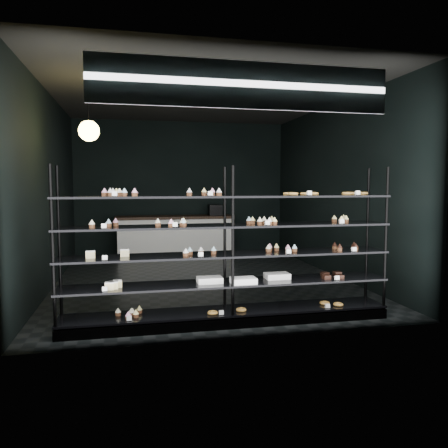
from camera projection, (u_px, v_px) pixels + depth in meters
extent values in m
cube|color=black|center=(202.00, 280.00, 7.75)|extent=(5.00, 6.00, 0.01)
cube|color=black|center=(201.00, 97.00, 7.47)|extent=(5.00, 6.00, 0.01)
cube|color=black|center=(182.00, 189.00, 10.53)|extent=(5.00, 0.01, 3.20)
cube|color=black|center=(246.00, 193.00, 4.69)|extent=(5.00, 0.01, 3.20)
cube|color=black|center=(50.00, 191.00, 7.09)|extent=(0.01, 6.00, 3.20)
cube|color=black|center=(334.00, 190.00, 8.13)|extent=(0.01, 6.00, 3.20)
cube|color=black|center=(229.00, 318.00, 5.35)|extent=(4.00, 0.50, 0.12)
cylinder|color=black|center=(53.00, 251.00, 4.64)|extent=(0.04, 0.04, 1.85)
cylinder|color=black|center=(59.00, 246.00, 5.07)|extent=(0.04, 0.04, 1.85)
cylinder|color=black|center=(233.00, 246.00, 5.05)|extent=(0.04, 0.04, 1.85)
cylinder|color=black|center=(225.00, 241.00, 5.48)|extent=(0.04, 0.04, 1.85)
cylinder|color=black|center=(386.00, 241.00, 5.46)|extent=(0.04, 0.04, 1.85)
cylinder|color=black|center=(367.00, 237.00, 5.89)|extent=(0.04, 0.04, 1.85)
cube|color=black|center=(229.00, 311.00, 5.34)|extent=(4.00, 0.50, 0.03)
cube|color=black|center=(229.00, 283.00, 5.31)|extent=(4.00, 0.50, 0.02)
cube|color=black|center=(229.00, 254.00, 5.28)|extent=(4.00, 0.50, 0.02)
cube|color=black|center=(229.00, 226.00, 5.25)|extent=(4.00, 0.50, 0.02)
cube|color=black|center=(229.00, 197.00, 5.22)|extent=(4.00, 0.50, 0.02)
cube|color=white|center=(119.00, 194.00, 4.77)|extent=(0.06, 0.04, 0.06)
cube|color=white|center=(207.00, 194.00, 4.97)|extent=(0.06, 0.04, 0.06)
cube|color=white|center=(310.00, 193.00, 5.24)|extent=(0.05, 0.04, 0.06)
cube|color=white|center=(360.00, 193.00, 5.38)|extent=(0.06, 0.04, 0.06)
cube|color=white|center=(107.00, 226.00, 4.77)|extent=(0.06, 0.04, 0.06)
cube|color=white|center=(172.00, 225.00, 4.92)|extent=(0.05, 0.04, 0.06)
cube|color=white|center=(269.00, 223.00, 5.16)|extent=(0.06, 0.04, 0.06)
cube|color=white|center=(344.00, 222.00, 5.36)|extent=(0.06, 0.04, 0.06)
cube|color=white|center=(107.00, 258.00, 4.80)|extent=(0.06, 0.04, 0.06)
cube|color=white|center=(202.00, 255.00, 5.02)|extent=(0.06, 0.04, 0.06)
cube|color=white|center=(287.00, 252.00, 5.24)|extent=(0.05, 0.04, 0.06)
cube|color=white|center=(353.00, 250.00, 5.42)|extent=(0.06, 0.04, 0.06)
cube|color=white|center=(101.00, 289.00, 4.82)|extent=(0.06, 0.04, 0.06)
cube|color=white|center=(340.00, 278.00, 5.42)|extent=(0.06, 0.04, 0.06)
cube|color=white|center=(131.00, 318.00, 4.92)|extent=(0.06, 0.04, 0.06)
cube|color=white|center=(224.00, 313.00, 5.14)|extent=(0.05, 0.04, 0.06)
cube|color=white|center=(327.00, 306.00, 5.42)|extent=(0.06, 0.04, 0.06)
cube|color=#0E0D42|center=(245.00, 85.00, 4.67)|extent=(3.20, 0.04, 0.45)
cube|color=white|center=(245.00, 85.00, 4.65)|extent=(3.30, 0.02, 0.50)
cylinder|color=black|center=(88.00, 99.00, 6.12)|extent=(0.01, 0.01, 0.58)
sphere|color=#FBCE58|center=(89.00, 131.00, 6.15)|extent=(0.29, 0.29, 0.29)
cube|color=silver|center=(175.00, 238.00, 10.10)|extent=(2.58, 0.60, 0.92)
cube|color=black|center=(175.00, 217.00, 10.06)|extent=(2.69, 0.65, 0.06)
cube|color=black|center=(215.00, 210.00, 10.24)|extent=(0.30, 0.30, 0.25)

